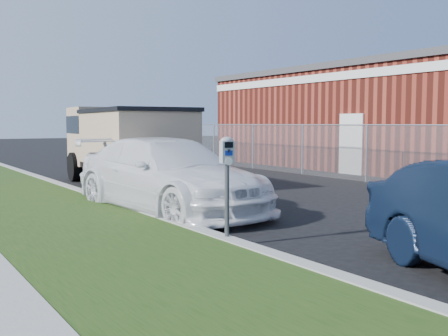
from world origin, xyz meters
TOP-DOWN VIEW (x-y plane):
  - ground at (0.00, 0.00)m, footprint 120.00×120.00m
  - chainlink_fence at (6.00, 7.00)m, footprint 0.06×30.06m
  - brick_building at (12.00, 8.00)m, footprint 9.20×14.20m
  - parking_meter at (-2.56, -0.83)m, footprint 0.23×0.17m
  - white_wagon at (-1.80, 2.52)m, footprint 2.67×5.50m
  - dump_truck at (-0.72, 7.44)m, footprint 2.81×6.19m

SIDE VIEW (x-z plane):
  - ground at x=0.00m, z-range 0.00..0.00m
  - white_wagon at x=-1.80m, z-range 0.00..1.54m
  - parking_meter at x=-2.56m, z-range 0.48..1.99m
  - chainlink_fence at x=6.00m, z-range -13.74..16.26m
  - dump_truck at x=-0.72m, z-range 0.15..2.51m
  - brick_building at x=12.00m, z-range 0.04..4.21m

